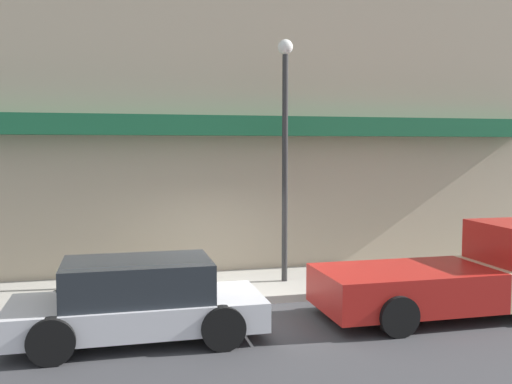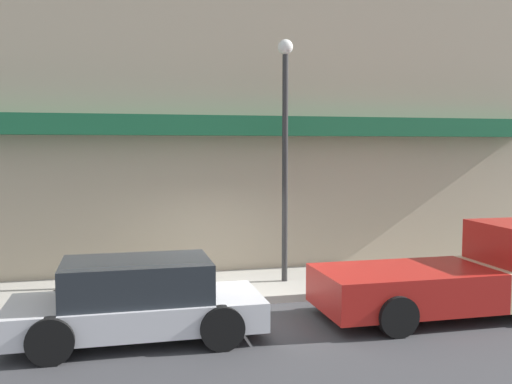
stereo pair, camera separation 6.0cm
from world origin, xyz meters
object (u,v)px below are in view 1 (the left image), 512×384
(parked_car, at_px, (138,301))
(pickup_truck, at_px, (473,274))
(fire_hydrant, at_px, (128,282))
(street_lamp, at_px, (285,133))

(parked_car, bearing_deg, pickup_truck, -0.26)
(fire_hydrant, xyz_separation_m, street_lamp, (3.72, 0.73, 3.25))
(parked_car, distance_m, fire_hydrant, 2.25)
(pickup_truck, xyz_separation_m, street_lamp, (-3.15, 2.97, 2.95))
(pickup_truck, relative_size, fire_hydrant, 8.27)
(parked_car, relative_size, street_lamp, 0.76)
(street_lamp, bearing_deg, fire_hydrant, -168.95)
(pickup_truck, xyz_separation_m, fire_hydrant, (-6.87, 2.24, -0.30))
(parked_car, height_order, fire_hydrant, parked_car)
(fire_hydrant, height_order, street_lamp, street_lamp)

